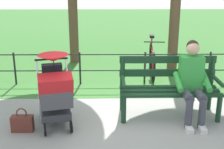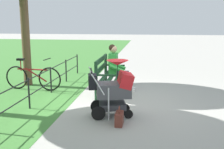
{
  "view_description": "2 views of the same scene",
  "coord_description": "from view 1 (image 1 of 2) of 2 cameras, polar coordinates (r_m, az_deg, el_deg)",
  "views": [
    {
      "loc": [
        0.09,
        4.6,
        2.22
      ],
      "look_at": [
        0.03,
        0.14,
        0.78
      ],
      "focal_mm": 49.3,
      "sensor_mm": 36.0,
      "label": 1
    },
    {
      "loc": [
        6.27,
        0.99,
        1.95
      ],
      "look_at": [
        0.14,
        0.15,
        0.71
      ],
      "focal_mm": 44.5,
      "sensor_mm": 36.0,
      "label": 2
    }
  ],
  "objects": [
    {
      "name": "bicycle",
      "position": [
        7.15,
        7.43,
        2.71
      ],
      "size": [
        0.44,
        1.66,
        0.89
      ],
      "color": "black",
      "rests_on": "ground"
    },
    {
      "name": "handbag",
      "position": [
        4.82,
        -16.29,
        -8.64
      ],
      "size": [
        0.32,
        0.14,
        0.37
      ],
      "color": "brown",
      "rests_on": "ground"
    },
    {
      "name": "ground_plane",
      "position": [
        5.11,
        0.36,
        -7.85
      ],
      "size": [
        60.0,
        60.0,
        0.0
      ],
      "primitive_type": "plane",
      "color": "#9E9B93"
    },
    {
      "name": "park_bench",
      "position": [
        5.11,
        10.46,
        -1.78
      ],
      "size": [
        1.6,
        0.6,
        0.96
      ],
      "color": "#193D23",
      "rests_on": "ground"
    },
    {
      "name": "person_on_bench",
      "position": [
        4.93,
        14.67,
        -0.96
      ],
      "size": [
        0.53,
        0.74,
        1.28
      ],
      "color": "#42424C",
      "rests_on": "ground"
    },
    {
      "name": "stroller",
      "position": [
        4.68,
        -10.56,
        -2.77
      ],
      "size": [
        0.69,
        0.97,
        1.15
      ],
      "color": "black",
      "rests_on": "ground"
    },
    {
      "name": "park_fence",
      "position": [
        6.48,
        0.09,
        1.74
      ],
      "size": [
        6.9,
        0.04,
        0.7
      ],
      "color": "black",
      "rests_on": "ground"
    },
    {
      "name": "grass_lawn",
      "position": [
        13.58,
        -0.37,
        8.53
      ],
      "size": [
        40.0,
        16.0,
        0.01
      ],
      "primitive_type": "cube",
      "color": "#3D7533",
      "rests_on": "ground"
    }
  ]
}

